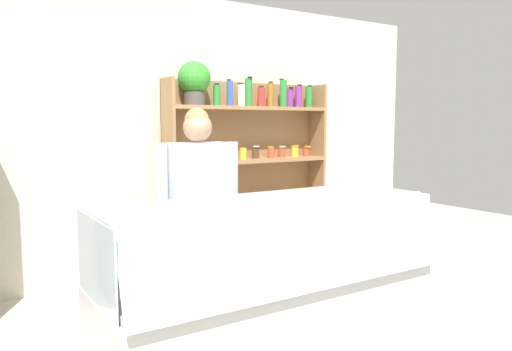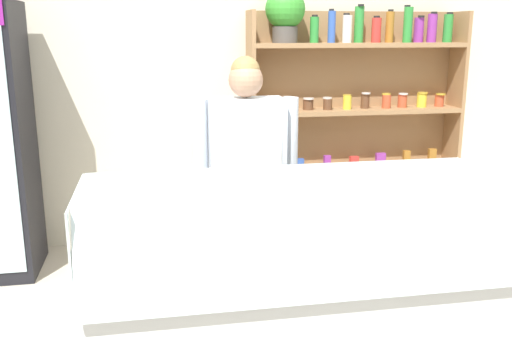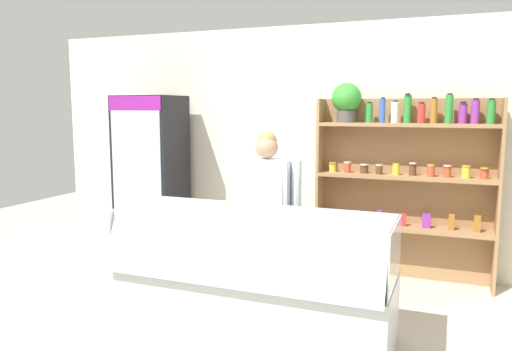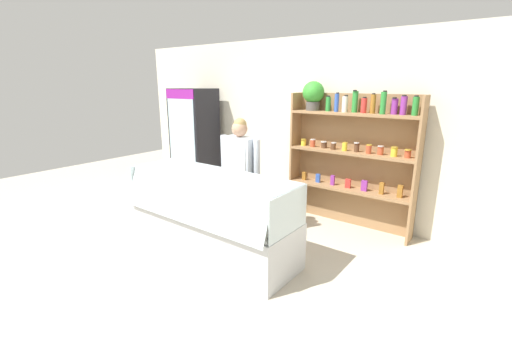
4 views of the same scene
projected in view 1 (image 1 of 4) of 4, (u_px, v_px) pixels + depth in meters
The scene contains 4 objects.
back_wall at pixel (141, 136), 4.72m from camera, with size 6.80×0.10×2.70m, color silver.
shelving_unit at pixel (240, 152), 5.04m from camera, with size 1.78×0.31×2.05m.
deli_display_case at pixel (269, 309), 3.14m from camera, with size 2.15×0.79×1.01m.
shop_clerk at pixel (199, 198), 3.59m from camera, with size 0.65×0.25×1.58m.
Camera 1 is at (-1.63, -2.52, 1.48)m, focal length 35.00 mm.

